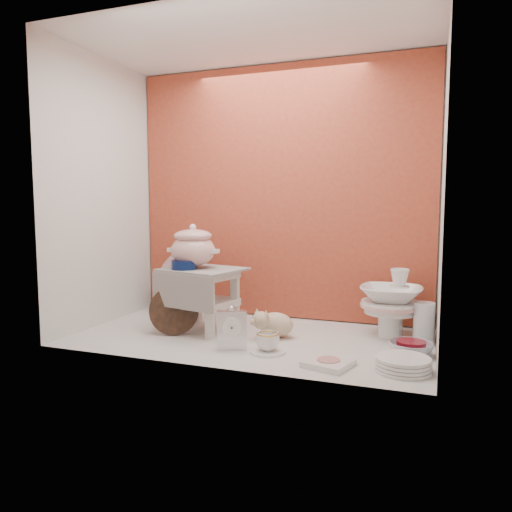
{
  "coord_description": "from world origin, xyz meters",
  "views": [
    {
      "loc": [
        0.87,
        -2.3,
        0.68
      ],
      "look_at": [
        0.02,
        0.02,
        0.42
      ],
      "focal_mm": 34.18,
      "sensor_mm": 36.0,
      "label": 1
    }
  ],
  "objects_px": {
    "blue_white_vase": "(177,292)",
    "gold_rim_teacup": "(268,341)",
    "plush_pig": "(276,324)",
    "dinner_plate_stack": "(403,364)",
    "floral_platter": "(178,284)",
    "crystal_bowl": "(411,349)",
    "step_stool": "(203,299)",
    "mantel_clock": "(232,328)",
    "soup_tureen": "(193,246)",
    "porcelain_tower": "(391,303)"
  },
  "relations": [
    {
      "from": "porcelain_tower",
      "to": "gold_rim_teacup",
      "type": "bearing_deg",
      "value": -136.54
    },
    {
      "from": "step_stool",
      "to": "plush_pig",
      "type": "distance_m",
      "value": 0.43
    },
    {
      "from": "blue_white_vase",
      "to": "crystal_bowl",
      "type": "bearing_deg",
      "value": -15.6
    },
    {
      "from": "floral_platter",
      "to": "blue_white_vase",
      "type": "xyz_separation_m",
      "value": [
        -0.03,
        0.04,
        -0.06
      ]
    },
    {
      "from": "blue_white_vase",
      "to": "plush_pig",
      "type": "distance_m",
      "value": 0.82
    },
    {
      "from": "dinner_plate_stack",
      "to": "crystal_bowl",
      "type": "relative_size",
      "value": 1.21
    },
    {
      "from": "gold_rim_teacup",
      "to": "dinner_plate_stack",
      "type": "distance_m",
      "value": 0.6
    },
    {
      "from": "mantel_clock",
      "to": "dinner_plate_stack",
      "type": "relative_size",
      "value": 0.88
    },
    {
      "from": "floral_platter",
      "to": "blue_white_vase",
      "type": "distance_m",
      "value": 0.08
    },
    {
      "from": "floral_platter",
      "to": "plush_pig",
      "type": "xyz_separation_m",
      "value": [
        0.72,
        -0.28,
        -0.13
      ]
    },
    {
      "from": "plush_pig",
      "to": "step_stool",
      "type": "bearing_deg",
      "value": 155.93
    },
    {
      "from": "gold_rim_teacup",
      "to": "porcelain_tower",
      "type": "height_order",
      "value": "porcelain_tower"
    },
    {
      "from": "dinner_plate_stack",
      "to": "mantel_clock",
      "type": "bearing_deg",
      "value": 177.29
    },
    {
      "from": "floral_platter",
      "to": "dinner_plate_stack",
      "type": "xyz_separation_m",
      "value": [
        1.37,
        -0.59,
        -0.17
      ]
    },
    {
      "from": "plush_pig",
      "to": "dinner_plate_stack",
      "type": "height_order",
      "value": "plush_pig"
    },
    {
      "from": "step_stool",
      "to": "soup_tureen",
      "type": "xyz_separation_m",
      "value": [
        -0.05,
        -0.0,
        0.29
      ]
    },
    {
      "from": "step_stool",
      "to": "dinner_plate_stack",
      "type": "height_order",
      "value": "step_stool"
    },
    {
      "from": "step_stool",
      "to": "floral_platter",
      "type": "bearing_deg",
      "value": 150.29
    },
    {
      "from": "dinner_plate_stack",
      "to": "blue_white_vase",
      "type": "bearing_deg",
      "value": 155.81
    },
    {
      "from": "floral_platter",
      "to": "crystal_bowl",
      "type": "bearing_deg",
      "value": -14.43
    },
    {
      "from": "step_stool",
      "to": "mantel_clock",
      "type": "height_order",
      "value": "step_stool"
    },
    {
      "from": "floral_platter",
      "to": "plush_pig",
      "type": "bearing_deg",
      "value": -21.24
    },
    {
      "from": "step_stool",
      "to": "plush_pig",
      "type": "relative_size",
      "value": 1.71
    },
    {
      "from": "soup_tureen",
      "to": "plush_pig",
      "type": "relative_size",
      "value": 1.2
    },
    {
      "from": "plush_pig",
      "to": "dinner_plate_stack",
      "type": "xyz_separation_m",
      "value": [
        0.65,
        -0.31,
        -0.04
      ]
    },
    {
      "from": "floral_platter",
      "to": "plush_pig",
      "type": "height_order",
      "value": "floral_platter"
    },
    {
      "from": "blue_white_vase",
      "to": "dinner_plate_stack",
      "type": "height_order",
      "value": "blue_white_vase"
    },
    {
      "from": "gold_rim_teacup",
      "to": "crystal_bowl",
      "type": "height_order",
      "value": "gold_rim_teacup"
    },
    {
      "from": "gold_rim_teacup",
      "to": "blue_white_vase",
      "type": "bearing_deg",
      "value": 143.77
    },
    {
      "from": "porcelain_tower",
      "to": "plush_pig",
      "type": "bearing_deg",
      "value": -158.91
    },
    {
      "from": "step_stool",
      "to": "porcelain_tower",
      "type": "height_order",
      "value": "porcelain_tower"
    },
    {
      "from": "step_stool",
      "to": "porcelain_tower",
      "type": "xyz_separation_m",
      "value": [
        0.97,
        0.22,
        0.01
      ]
    },
    {
      "from": "step_stool",
      "to": "dinner_plate_stack",
      "type": "relative_size",
      "value": 1.71
    },
    {
      "from": "floral_platter",
      "to": "crystal_bowl",
      "type": "relative_size",
      "value": 2.09
    },
    {
      "from": "blue_white_vase",
      "to": "porcelain_tower",
      "type": "height_order",
      "value": "porcelain_tower"
    },
    {
      "from": "gold_rim_teacup",
      "to": "dinner_plate_stack",
      "type": "xyz_separation_m",
      "value": [
        0.6,
        -0.04,
        -0.02
      ]
    },
    {
      "from": "floral_platter",
      "to": "porcelain_tower",
      "type": "bearing_deg",
      "value": -3.07
    },
    {
      "from": "mantel_clock",
      "to": "crystal_bowl",
      "type": "distance_m",
      "value": 0.83
    },
    {
      "from": "blue_white_vase",
      "to": "gold_rim_teacup",
      "type": "xyz_separation_m",
      "value": [
        0.8,
        -0.59,
        -0.08
      ]
    },
    {
      "from": "step_stool",
      "to": "floral_platter",
      "type": "distance_m",
      "value": 0.42
    },
    {
      "from": "step_stool",
      "to": "crystal_bowl",
      "type": "xyz_separation_m",
      "value": [
        1.08,
        -0.07,
        -0.14
      ]
    },
    {
      "from": "plush_pig",
      "to": "porcelain_tower",
      "type": "height_order",
      "value": "porcelain_tower"
    },
    {
      "from": "crystal_bowl",
      "to": "dinner_plate_stack",
      "type": "bearing_deg",
      "value": -94.97
    },
    {
      "from": "soup_tureen",
      "to": "blue_white_vase",
      "type": "distance_m",
      "value": 0.54
    },
    {
      "from": "blue_white_vase",
      "to": "plush_pig",
      "type": "relative_size",
      "value": 1.15
    },
    {
      "from": "blue_white_vase",
      "to": "porcelain_tower",
      "type": "xyz_separation_m",
      "value": [
        1.31,
        -0.11,
        0.05
      ]
    },
    {
      "from": "dinner_plate_stack",
      "to": "crystal_bowl",
      "type": "xyz_separation_m",
      "value": [
        0.02,
        0.23,
        0.0
      ]
    },
    {
      "from": "soup_tureen",
      "to": "plush_pig",
      "type": "xyz_separation_m",
      "value": [
        0.47,
        0.01,
        -0.39
      ]
    },
    {
      "from": "gold_rim_teacup",
      "to": "crystal_bowl",
      "type": "bearing_deg",
      "value": 16.94
    },
    {
      "from": "dinner_plate_stack",
      "to": "plush_pig",
      "type": "bearing_deg",
      "value": 154.46
    }
  ]
}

